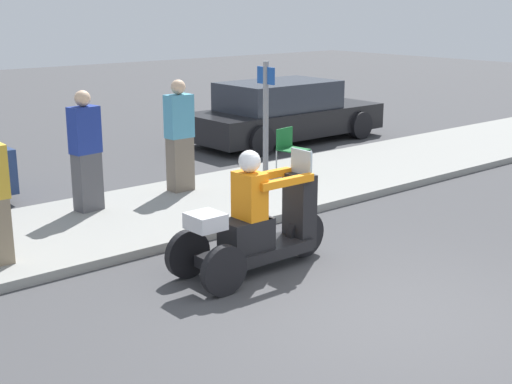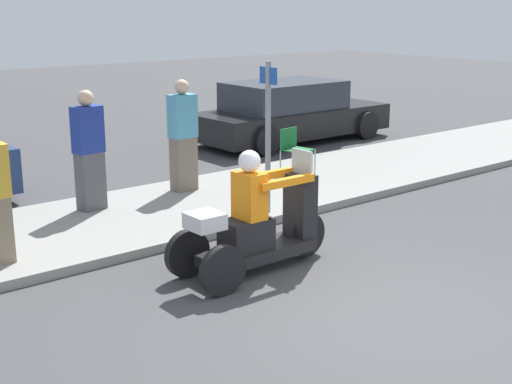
# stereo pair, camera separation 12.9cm
# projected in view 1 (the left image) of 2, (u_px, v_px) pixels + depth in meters

# --- Properties ---
(ground_plane) EXTENTS (60.00, 60.00, 0.00)m
(ground_plane) POSITION_uv_depth(u_px,v_px,m) (398.00, 318.00, 7.27)
(ground_plane) COLOR #424244
(sidewalk_strip) EXTENTS (28.00, 2.80, 0.12)m
(sidewalk_strip) POSITION_uv_depth(u_px,v_px,m) (156.00, 213.00, 10.66)
(sidewalk_strip) COLOR gray
(sidewalk_strip) RESTS_ON ground
(motorcycle_trike) EXTENTS (2.12, 0.79, 1.49)m
(motorcycle_trike) POSITION_uv_depth(u_px,v_px,m) (257.00, 228.00, 8.42)
(motorcycle_trike) COLOR black
(motorcycle_trike) RESTS_ON ground
(spectator_with_child) EXTENTS (0.45, 0.31, 1.78)m
(spectator_with_child) POSITION_uv_depth(u_px,v_px,m) (86.00, 153.00, 10.41)
(spectator_with_child) COLOR #515156
(spectator_with_child) RESTS_ON sidewalk_strip
(spectator_far_back) EXTENTS (0.44, 0.27, 1.81)m
(spectator_far_back) POSITION_uv_depth(u_px,v_px,m) (180.00, 138.00, 11.52)
(spectator_far_back) COLOR #726656
(spectator_far_back) RESTS_ON sidewalk_strip
(folding_chair_curbside) EXTENTS (0.53, 0.53, 0.82)m
(folding_chair_curbside) POSITION_uv_depth(u_px,v_px,m) (290.00, 146.00, 12.76)
(folding_chair_curbside) COLOR #A5A8AD
(folding_chair_curbside) RESTS_ON sidewalk_strip
(parked_car_lot_left) EXTENTS (4.72, 2.04, 1.39)m
(parked_car_lot_left) POSITION_uv_depth(u_px,v_px,m) (283.00, 113.00, 16.35)
(parked_car_lot_left) COLOR black
(parked_car_lot_left) RESTS_ON ground
(street_sign) EXTENTS (0.08, 0.36, 2.20)m
(street_sign) POSITION_uv_depth(u_px,v_px,m) (266.00, 132.00, 10.22)
(street_sign) COLOR gray
(street_sign) RESTS_ON sidewalk_strip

